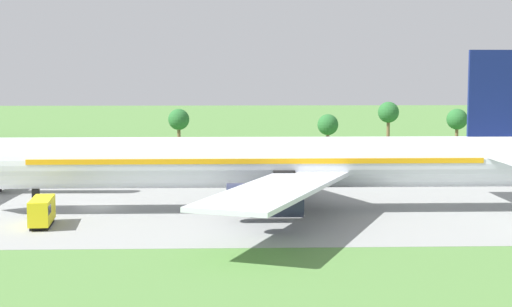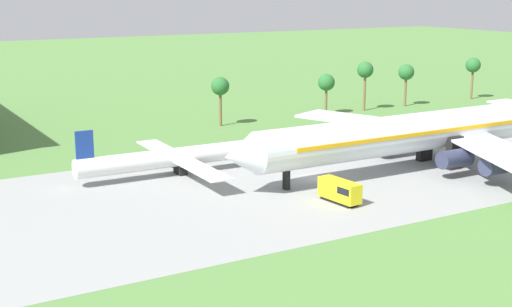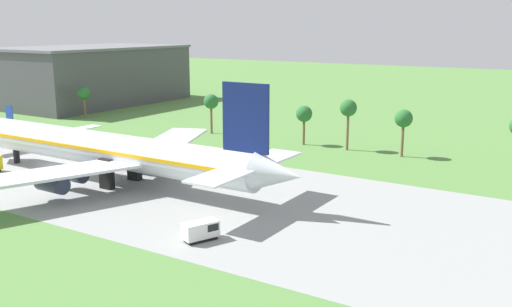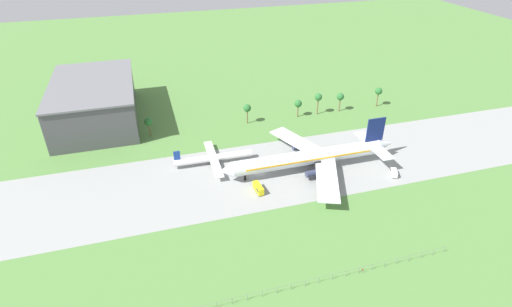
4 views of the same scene
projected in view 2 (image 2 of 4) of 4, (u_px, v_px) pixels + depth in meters
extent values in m
plane|color=#517F3D|center=(314.00, 179.00, 101.71)|extent=(600.00, 600.00, 0.00)
cube|color=gray|center=(314.00, 179.00, 101.71)|extent=(320.00, 44.00, 0.02)
cylinder|color=silver|center=(426.00, 131.00, 107.16)|extent=(59.21, 5.77, 5.77)
cone|color=silver|center=(241.00, 156.00, 91.55)|extent=(4.61, 5.65, 5.65)
cube|color=#EFA314|center=(426.00, 128.00, 107.06)|extent=(50.33, 5.88, 0.58)
cube|color=silver|center=(506.00, 155.00, 96.52)|extent=(17.33, 28.51, 0.44)
cube|color=silver|center=(375.00, 122.00, 119.86)|extent=(17.33, 28.51, 0.44)
cylinder|color=#2D334C|center=(455.00, 158.00, 101.57)|extent=(5.19, 2.60, 2.60)
cylinder|color=#2D334C|center=(498.00, 165.00, 97.86)|extent=(5.19, 2.60, 2.60)
cylinder|color=#2D334C|center=(391.00, 141.00, 113.23)|extent=(5.19, 2.60, 2.60)
cylinder|color=#2D334C|center=(379.00, 133.00, 119.23)|extent=(5.19, 2.60, 2.60)
cube|color=black|center=(286.00, 172.00, 95.69)|extent=(0.70, 0.90, 4.99)
cube|color=black|center=(454.00, 153.00, 106.63)|extent=(2.40, 1.20, 4.99)
cube|color=black|center=(425.00, 145.00, 111.97)|extent=(2.40, 1.20, 4.99)
cylinder|color=white|center=(180.00, 157.00, 103.62)|extent=(30.99, 3.32, 2.75)
cube|color=navy|center=(84.00, 145.00, 96.28)|extent=(2.48, 0.29, 3.85)
cube|color=white|center=(180.00, 159.00, 103.69)|extent=(3.81, 27.90, 0.24)
cube|color=black|center=(180.00, 165.00, 103.92)|extent=(1.25, 2.50, 2.61)
cube|color=black|center=(339.00, 201.00, 90.44)|extent=(2.30, 5.45, 0.40)
cube|color=yellow|center=(340.00, 190.00, 90.11)|extent=(2.58, 6.40, 2.50)
cube|color=black|center=(349.00, 190.00, 88.67)|extent=(2.24, 2.37, 0.90)
cylinder|color=brown|center=(365.00, 92.00, 157.22)|extent=(0.56, 0.56, 8.44)
sphere|color=#28662D|center=(365.00, 70.00, 156.12)|extent=(3.60, 3.60, 3.60)
cylinder|color=brown|center=(472.00, 83.00, 173.53)|extent=(0.56, 0.56, 7.70)
sphere|color=#28662D|center=(473.00, 65.00, 172.52)|extent=(3.60, 3.60, 3.60)
cylinder|color=brown|center=(326.00, 100.00, 152.37)|extent=(0.56, 0.56, 6.34)
sphere|color=#28662D|center=(326.00, 82.00, 151.51)|extent=(3.60, 3.60, 3.60)
cylinder|color=brown|center=(405.00, 90.00, 163.18)|extent=(0.56, 0.56, 7.23)
sphere|color=#28662D|center=(406.00, 72.00, 162.22)|extent=(3.60, 3.60, 3.60)
cylinder|color=brown|center=(220.00, 108.00, 139.82)|extent=(0.56, 0.56, 7.28)
sphere|color=#28662D|center=(220.00, 86.00, 138.86)|extent=(3.60, 3.60, 3.60)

